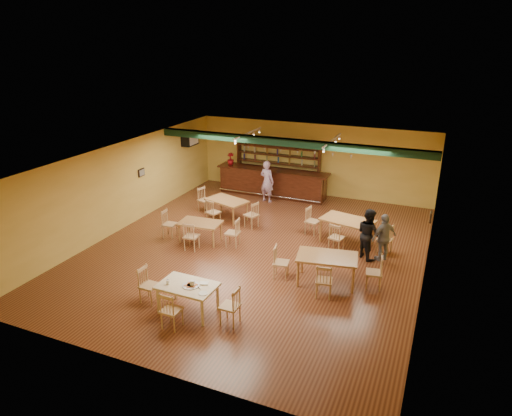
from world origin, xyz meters
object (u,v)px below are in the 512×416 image
at_px(dining_table_a, 227,209).
at_px(dining_table_c, 200,232).
at_px(bar_counter, 272,182).
at_px(near_table, 188,298).
at_px(patron_right_a, 368,234).
at_px(patron_bar, 267,181).
at_px(dining_table_d, 326,269).
at_px(dining_table_b, 347,231).

xyz_separation_m(dining_table_a, dining_table_c, (0.09, -2.13, -0.03)).
relative_size(bar_counter, dining_table_a, 3.22).
relative_size(near_table, patron_right_a, 0.89).
relative_size(bar_counter, patron_bar, 2.81).
height_order(dining_table_d, patron_bar, patron_bar).
height_order(dining_table_c, patron_right_a, patron_right_a).
bearing_deg(dining_table_d, dining_table_a, 135.63).
bearing_deg(patron_right_a, dining_table_b, -1.81).
relative_size(bar_counter, dining_table_c, 3.54).
xyz_separation_m(dining_table_a, near_table, (1.86, -5.87, 0.00)).
bearing_deg(patron_bar, dining_table_b, 158.70).
height_order(dining_table_a, dining_table_d, dining_table_d).
distance_m(dining_table_d, near_table, 3.84).
bearing_deg(bar_counter, patron_right_a, -42.47).
bearing_deg(dining_table_a, patron_right_a, 5.29).
distance_m(dining_table_c, patron_right_a, 5.33).
bearing_deg(patron_bar, dining_table_d, 139.38).
distance_m(near_table, patron_bar, 8.31).
height_order(dining_table_a, near_table, near_table).
relative_size(dining_table_c, dining_table_d, 0.84).
height_order(dining_table_b, dining_table_d, dining_table_b).
xyz_separation_m(dining_table_d, patron_right_a, (0.74, 1.98, 0.38)).
relative_size(dining_table_d, patron_bar, 0.94).
bearing_deg(bar_counter, dining_table_c, -95.13).
bearing_deg(patron_bar, near_table, 112.23).
height_order(bar_counter, patron_bar, patron_bar).
bearing_deg(dining_table_d, near_table, -144.89).
xyz_separation_m(dining_table_c, dining_table_d, (4.49, -1.03, 0.06)).
xyz_separation_m(dining_table_a, patron_bar, (0.64, 2.35, 0.48)).
distance_m(bar_counter, patron_right_a, 6.45).
relative_size(dining_table_b, dining_table_d, 1.02).
height_order(near_table, patron_bar, patron_bar).
xyz_separation_m(bar_counter, dining_table_d, (4.01, -6.33, -0.16)).
distance_m(bar_counter, dining_table_c, 5.33).
xyz_separation_m(near_table, patron_right_a, (3.46, 4.69, 0.41)).
bearing_deg(dining_table_b, patron_bar, 157.60).
distance_m(dining_table_d, patron_right_a, 2.15).
bearing_deg(dining_table_c, patron_right_a, 5.81).
relative_size(dining_table_b, near_table, 1.18).
bearing_deg(near_table, bar_counter, 99.40).
height_order(patron_bar, patron_right_a, patron_bar).
xyz_separation_m(dining_table_c, near_table, (1.77, -3.74, 0.03)).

